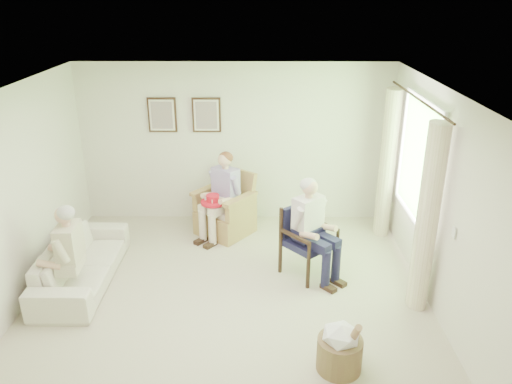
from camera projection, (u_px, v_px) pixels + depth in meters
floor at (227, 313)px, 6.01m from camera, size 5.50×5.50×0.00m
back_wall at (236, 144)px, 8.06m from camera, size 5.00×0.04×2.60m
right_wall at (451, 216)px, 5.50m from camera, size 0.04×5.50×2.60m
ceiling at (221, 99)px, 5.02m from camera, size 5.00×5.50×0.02m
window at (418, 157)px, 6.50m from camera, size 0.13×2.50×1.63m
curtain_left at (427, 220)px, 5.76m from camera, size 0.34×0.34×2.30m
curtain_right at (387, 164)px, 7.57m from camera, size 0.34×0.34×2.30m
framed_print_left at (162, 115)px, 7.85m from camera, size 0.45×0.05×0.55m
framed_print_right at (206, 115)px, 7.85m from camera, size 0.45×0.05×0.55m
wicker_armchair at (225, 214)px, 7.91m from camera, size 0.77×0.76×0.98m
wood_armchair at (308, 236)px, 6.76m from camera, size 0.61×0.57×0.94m
sofa at (82, 262)px, 6.56m from camera, size 1.96×0.77×0.57m
person_wicker at (224, 190)px, 7.62m from camera, size 0.40×0.63×1.32m
person_dark at (310, 223)px, 6.51m from camera, size 0.40×0.62×1.35m
person_sofa at (65, 251)px, 6.00m from camera, size 0.42×0.62×1.24m
red_hat at (213, 201)px, 7.51m from camera, size 0.36×0.36×0.14m
hatbox at (340, 347)px, 5.04m from camera, size 0.55×0.55×0.68m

